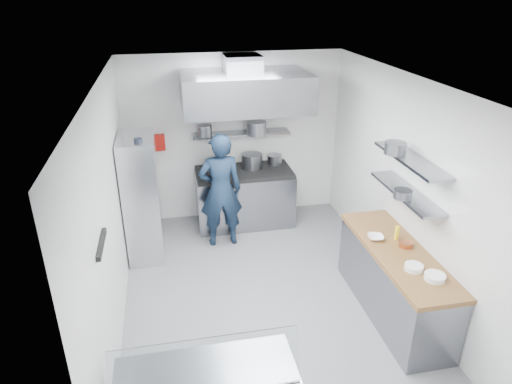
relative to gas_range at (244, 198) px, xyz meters
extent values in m
plane|color=slate|center=(-0.10, -2.10, -0.45)|extent=(5.00, 5.00, 0.00)
plane|color=silver|center=(-0.10, -2.10, 2.35)|extent=(5.00, 5.00, 0.00)
cube|color=white|center=(-0.10, 0.40, 0.95)|extent=(3.60, 2.80, 0.02)
cube|color=white|center=(-0.10, -4.60, 0.95)|extent=(3.60, 2.80, 0.02)
cube|color=white|center=(-1.90, -2.10, 0.95)|extent=(2.80, 5.00, 0.02)
cube|color=white|center=(1.70, -2.10, 0.95)|extent=(2.80, 5.00, 0.02)
cube|color=gray|center=(0.00, 0.00, 0.00)|extent=(1.60, 0.80, 0.90)
cube|color=black|center=(0.00, 0.00, 0.48)|extent=(1.57, 0.78, 0.06)
cylinder|color=slate|center=(-0.47, 0.13, 0.61)|extent=(0.30, 0.30, 0.20)
cylinder|color=slate|center=(0.15, 0.11, 0.63)|extent=(0.35, 0.35, 0.24)
cylinder|color=slate|center=(0.57, 0.20, 0.59)|extent=(0.25, 0.25, 0.16)
cube|color=gray|center=(0.00, 0.24, 1.07)|extent=(1.60, 0.30, 0.04)
cylinder|color=slate|center=(-0.60, 0.16, 1.18)|extent=(0.23, 0.23, 0.18)
cylinder|color=slate|center=(0.22, 0.06, 1.20)|extent=(0.31, 0.31, 0.22)
cube|color=gray|center=(0.00, -0.18, 1.85)|extent=(1.90, 1.15, 0.55)
cube|color=slate|center=(0.00, 0.05, 2.23)|extent=(0.55, 0.55, 0.24)
cube|color=red|center=(-1.35, 0.34, 0.97)|extent=(0.22, 0.10, 0.26)
imported|color=#112034|center=(-0.47, -0.61, 0.46)|extent=(0.67, 0.45, 1.81)
cube|color=silver|center=(-1.63, -0.66, 0.48)|extent=(0.50, 0.90, 1.85)
cube|color=white|center=(-1.63, -1.00, 0.35)|extent=(0.15, 0.18, 0.16)
cube|color=yellow|center=(-1.63, -0.78, 0.85)|extent=(0.15, 0.19, 0.17)
cylinder|color=black|center=(-1.58, -0.88, 1.35)|extent=(0.12, 0.12, 0.18)
cube|color=black|center=(-1.88, -3.00, 1.10)|extent=(0.04, 0.55, 0.05)
cube|color=gray|center=(1.38, -2.70, -0.03)|extent=(0.62, 2.00, 0.84)
cube|color=brown|center=(1.38, -2.70, 0.42)|extent=(0.65, 2.04, 0.06)
cylinder|color=white|center=(1.47, -3.31, 0.48)|extent=(0.22, 0.22, 0.06)
cylinder|color=white|center=(1.35, -3.10, 0.48)|extent=(0.20, 0.20, 0.06)
cylinder|color=#B85E33|center=(1.50, -2.64, 0.48)|extent=(0.16, 0.16, 0.06)
cylinder|color=yellow|center=(1.47, -2.46, 0.54)|extent=(0.05, 0.05, 0.18)
imported|color=white|center=(1.22, -2.41, 0.47)|extent=(0.23, 0.23, 0.05)
cube|color=gray|center=(1.54, -2.40, 1.05)|extent=(0.30, 1.30, 0.04)
cube|color=gray|center=(1.54, -2.40, 1.47)|extent=(0.30, 1.30, 0.04)
cylinder|color=slate|center=(1.40, -2.57, 1.12)|extent=(0.21, 0.21, 0.10)
cylinder|color=slate|center=(1.42, -2.23, 1.56)|extent=(0.25, 0.25, 0.14)
cube|color=silver|center=(-1.04, -4.22, 0.62)|extent=(1.47, 0.19, 0.42)
camera|label=1|loc=(-1.18, -6.88, 3.31)|focal=32.00mm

